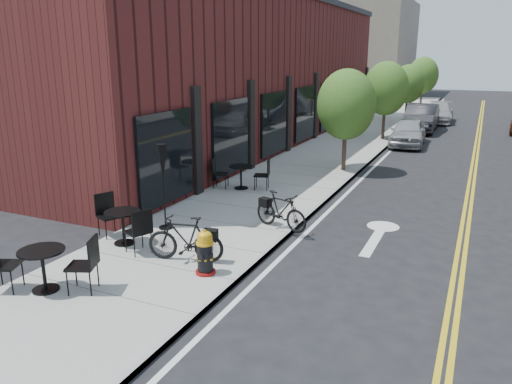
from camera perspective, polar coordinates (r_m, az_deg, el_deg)
The scene contains 18 objects.
ground at distance 11.32m, azimuth 1.09°, elevation -7.60°, with size 120.00×120.00×0.00m, color black.
sidewalk_near at distance 20.96m, azimuth 6.93°, elevation 3.34°, with size 4.00×70.00×0.12m, color #9E9B93.
building_near at distance 25.86m, azimuth 0.18°, elevation 13.43°, with size 5.00×28.00×7.00m, color #4C1A18.
bg_building_left at distance 58.82m, azimuth 13.02°, elevation 15.69°, with size 8.00×14.00×10.00m, color #726656.
tree_near_a at distance 19.24m, azimuth 10.29°, elevation 9.79°, with size 2.20×2.20×3.81m.
tree_near_b at distance 27.03m, azimuth 14.62°, elevation 11.37°, with size 2.30×2.30×3.98m.
tree_near_c at distance 34.93m, azimuth 16.99°, elevation 11.73°, with size 2.10×2.10×3.67m.
tree_near_d at distance 42.85m, azimuth 18.54°, elevation 12.54°, with size 2.40×2.40×4.11m.
fire_hydrant at distance 10.19m, azimuth -5.85°, elevation -6.93°, with size 0.49×0.49×0.94m.
bicycle_left at distance 10.82m, azimuth -8.08°, elevation -5.31°, with size 0.48×1.69×1.01m, color black.
bicycle_right at distance 12.67m, azimuth 2.86°, elevation -2.15°, with size 0.45×1.61×0.97m, color black.
bistro_set_a at distance 10.21m, azimuth -23.18°, elevation -7.57°, with size 2.01×1.23×1.07m.
bistro_set_b at distance 12.07m, azimuth -14.96°, elevation -3.38°, with size 1.95×1.25×1.04m.
bistro_set_c at distance 16.47m, azimuth -1.72°, elevation 2.10°, with size 1.90×0.99×1.00m.
patio_umbrella at distance 12.62m, azimuth -10.61°, elevation 2.66°, with size 0.35×0.35×2.19m.
parked_car_a at distance 26.09m, azimuth 16.98°, elevation 6.55°, with size 1.60×3.98×1.36m, color #9B9CA3.
parked_car_b at distance 31.32m, azimuth 18.37°, elevation 8.06°, with size 1.68×4.82×1.59m, color black.
parked_car_c at distance 35.86m, azimuth 20.12°, elevation 8.52°, with size 1.82×4.48×1.30m, color #A2A2A7.
Camera 1 is at (4.11, -9.56, 4.44)m, focal length 35.00 mm.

